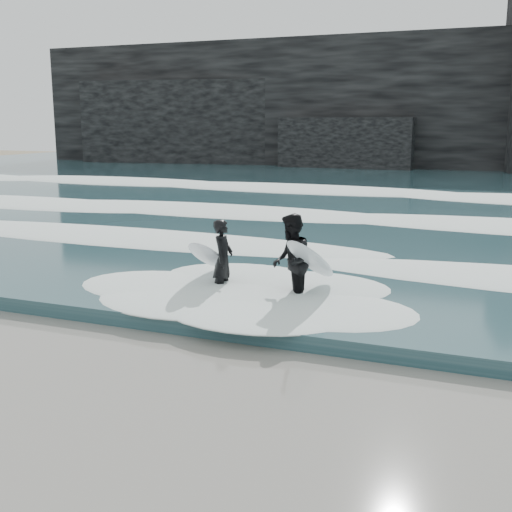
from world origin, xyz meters
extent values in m
plane|color=olive|center=(0.00, 0.00, 0.00)|extent=(120.00, 120.00, 0.00)
cube|color=#27474E|center=(0.00, 29.00, 0.15)|extent=(90.00, 52.00, 0.30)
cube|color=black|center=(0.00, 46.00, 5.00)|extent=(70.00, 9.00, 10.00)
ellipsoid|color=white|center=(0.00, 9.00, 0.40)|extent=(60.00, 3.20, 0.20)
ellipsoid|color=white|center=(0.00, 16.00, 0.42)|extent=(60.00, 4.00, 0.24)
ellipsoid|color=white|center=(0.00, 25.00, 0.45)|extent=(60.00, 4.80, 0.30)
imported|color=black|center=(-1.80, 5.59, 0.85)|extent=(0.47, 0.66, 1.70)
ellipsoid|color=white|center=(-2.20, 5.64, 0.88)|extent=(0.99, 2.13, 1.04)
imported|color=black|center=(-0.20, 5.37, 0.97)|extent=(1.01, 1.14, 1.94)
ellipsoid|color=silver|center=(0.22, 5.37, 1.04)|extent=(0.78, 2.07, 1.21)
camera|label=1|loc=(3.80, -6.52, 3.72)|focal=45.00mm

